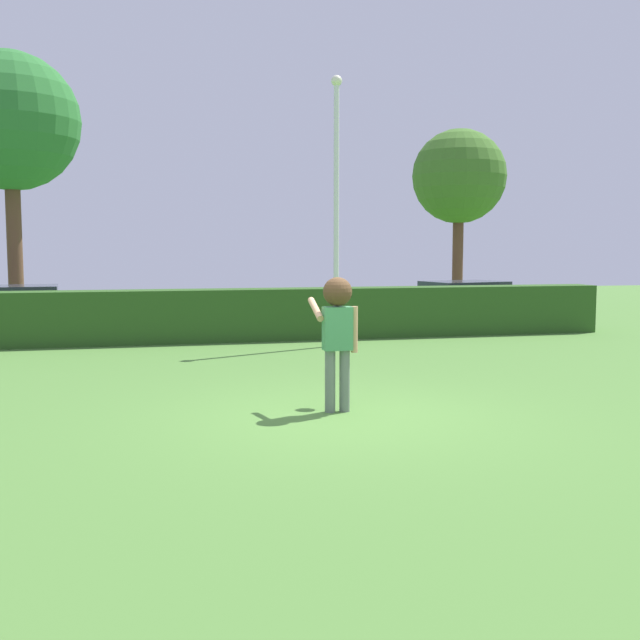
{
  "coord_description": "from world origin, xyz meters",
  "views": [
    {
      "loc": [
        -2.57,
        -9.35,
        2.19
      ],
      "look_at": [
        -0.03,
        1.27,
        1.15
      ],
      "focal_mm": 42.19,
      "sensor_mm": 36.0,
      "label": 1
    }
  ],
  "objects_px": {
    "frisbee": "(346,326)",
    "oak_tree": "(459,177)",
    "lamppost": "(336,198)",
    "parked_car_green": "(464,301)",
    "parked_car_silver": "(12,308)",
    "person": "(337,323)",
    "willow_tree": "(10,123)"
  },
  "relations": [
    {
      "from": "frisbee",
      "to": "lamppost",
      "type": "distance_m",
      "value": 6.7
    },
    {
      "from": "person",
      "to": "parked_car_green",
      "type": "relative_size",
      "value": 0.41
    },
    {
      "from": "person",
      "to": "oak_tree",
      "type": "height_order",
      "value": "oak_tree"
    },
    {
      "from": "lamppost",
      "to": "oak_tree",
      "type": "bearing_deg",
      "value": 54.61
    },
    {
      "from": "parked_car_green",
      "to": "parked_car_silver",
      "type": "bearing_deg",
      "value": 178.95
    },
    {
      "from": "lamppost",
      "to": "parked_car_green",
      "type": "height_order",
      "value": "lamppost"
    },
    {
      "from": "frisbee",
      "to": "parked_car_silver",
      "type": "xyz_separation_m",
      "value": [
        -5.98,
        10.25,
        -0.42
      ]
    },
    {
      "from": "lamppost",
      "to": "oak_tree",
      "type": "height_order",
      "value": "oak_tree"
    },
    {
      "from": "willow_tree",
      "to": "person",
      "type": "bearing_deg",
      "value": -65.4
    },
    {
      "from": "lamppost",
      "to": "willow_tree",
      "type": "distance_m",
      "value": 10.28
    },
    {
      "from": "person",
      "to": "lamppost",
      "type": "relative_size",
      "value": 0.3
    },
    {
      "from": "person",
      "to": "parked_car_green",
      "type": "xyz_separation_m",
      "value": [
        6.57,
        10.5,
        -0.51
      ]
    },
    {
      "from": "parked_car_silver",
      "to": "parked_car_green",
      "type": "relative_size",
      "value": 0.97
    },
    {
      "from": "oak_tree",
      "to": "willow_tree",
      "type": "xyz_separation_m",
      "value": [
        -15.41,
        -4.47,
        0.76
      ]
    },
    {
      "from": "parked_car_silver",
      "to": "parked_car_green",
      "type": "bearing_deg",
      "value": -1.05
    },
    {
      "from": "person",
      "to": "oak_tree",
      "type": "xyz_separation_m",
      "value": [
        9.44,
        17.51,
        3.71
      ]
    },
    {
      "from": "frisbee",
      "to": "willow_tree",
      "type": "distance_m",
      "value": 14.73
    },
    {
      "from": "person",
      "to": "parked_car_silver",
      "type": "distance_m",
      "value": 12.17
    },
    {
      "from": "frisbee",
      "to": "oak_tree",
      "type": "relative_size",
      "value": 0.04
    },
    {
      "from": "person",
      "to": "frisbee",
      "type": "height_order",
      "value": "person"
    },
    {
      "from": "parked_car_green",
      "to": "willow_tree",
      "type": "bearing_deg",
      "value": 168.58
    },
    {
      "from": "parked_car_green",
      "to": "person",
      "type": "bearing_deg",
      "value": -122.04
    },
    {
      "from": "frisbee",
      "to": "parked_car_green",
      "type": "height_order",
      "value": "parked_car_green"
    },
    {
      "from": "parked_car_green",
      "to": "oak_tree",
      "type": "xyz_separation_m",
      "value": [
        2.87,
        7.0,
        4.22
      ]
    },
    {
      "from": "person",
      "to": "willow_tree",
      "type": "distance_m",
      "value": 15.02
    },
    {
      "from": "parked_car_silver",
      "to": "oak_tree",
      "type": "height_order",
      "value": "oak_tree"
    },
    {
      "from": "lamppost",
      "to": "parked_car_silver",
      "type": "distance_m",
      "value": 8.89
    },
    {
      "from": "person",
      "to": "oak_tree",
      "type": "distance_m",
      "value": 20.24
    },
    {
      "from": "parked_car_silver",
      "to": "oak_tree",
      "type": "xyz_separation_m",
      "value": [
        15.17,
        6.78,
        4.22
      ]
    },
    {
      "from": "person",
      "to": "lamppost",
      "type": "xyz_separation_m",
      "value": [
        1.73,
        6.65,
        2.1
      ]
    },
    {
      "from": "lamppost",
      "to": "oak_tree",
      "type": "distance_m",
      "value": 13.42
    },
    {
      "from": "lamppost",
      "to": "willow_tree",
      "type": "relative_size",
      "value": 0.78
    }
  ]
}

